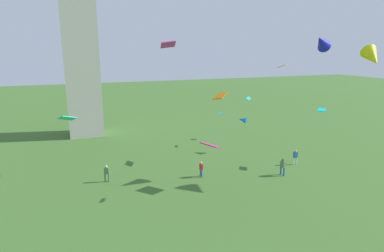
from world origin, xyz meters
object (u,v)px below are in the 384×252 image
object	(u,v)px
kite_flying_0	(168,45)
kite_flying_4	(322,110)
kite_flying_2	(243,120)
person_3	(295,156)
kite_flying_9	(373,57)
kite_flying_10	(249,98)
kite_flying_3	(211,145)
kite_flying_7	(67,118)
person_1	(107,172)
kite_flying_6	(322,42)
person_2	(201,168)
kite_flying_1	(220,96)
person_0	(283,166)
kite_flying_8	(221,113)
kite_flying_5	(283,66)

from	to	relation	value
kite_flying_0	kite_flying_4	xyz separation A→B (m)	(15.85, -4.83, -6.88)
kite_flying_0	kite_flying_2	xyz separation A→B (m)	(10.34, 2.57, -9.07)
person_3	kite_flying_9	distance (m)	12.73
person_3	kite_flying_10	world-z (taller)	kite_flying_10
kite_flying_3	kite_flying_7	xyz separation A→B (m)	(-12.04, 1.82, 3.11)
person_1	kite_flying_6	world-z (taller)	kite_flying_6
person_1	person_2	world-z (taller)	person_1
person_1	kite_flying_6	distance (m)	24.35
kite_flying_10	kite_flying_0	bearing A→B (deg)	-7.35
person_1	kite_flying_0	xyz separation A→B (m)	(6.89, 1.35, 12.17)
kite_flying_1	kite_flying_10	xyz separation A→B (m)	(8.08, 7.20, -1.77)
kite_flying_1	person_3	bearing A→B (deg)	-72.68
person_0	kite_flying_8	xyz separation A→B (m)	(-1.16, 12.26, 3.29)
kite_flying_3	kite_flying_5	xyz separation A→B (m)	(5.53, -2.58, 7.23)
person_1	kite_flying_3	distance (m)	10.58
kite_flying_7	kite_flying_10	size ratio (longest dim) A/B	1.62
person_3	kite_flying_3	xyz separation A→B (m)	(-11.40, -2.01, 3.11)
kite_flying_0	kite_flying_1	size ratio (longest dim) A/B	0.81
kite_flying_2	kite_flying_8	world-z (taller)	kite_flying_2
kite_flying_5	person_1	bearing A→B (deg)	-132.27
kite_flying_6	kite_flying_7	bearing A→B (deg)	-122.96
person_0	kite_flying_9	distance (m)	13.15
kite_flying_4	kite_flying_5	bearing A→B (deg)	-21.99
person_0	kite_flying_0	distance (m)	16.96
kite_flying_2	kite_flying_4	xyz separation A→B (m)	(5.51, -7.40, 2.19)
kite_flying_8	kite_flying_9	size ratio (longest dim) A/B	0.35
person_1	kite_flying_9	distance (m)	27.26
kite_flying_0	kite_flying_8	xyz separation A→B (m)	(9.01, 6.11, -8.80)
kite_flying_4	kite_flying_6	distance (m)	7.68
kite_flying_5	kite_flying_7	bearing A→B (deg)	-119.81
person_2	kite_flying_3	bearing A→B (deg)	178.44
kite_flying_10	kite_flying_6	bearing A→B (deg)	49.81
kite_flying_3	kite_flying_2	bearing A→B (deg)	100.41
kite_flying_1	kite_flying_4	distance (m)	11.16
kite_flying_2	kite_flying_4	size ratio (longest dim) A/B	0.96
kite_flying_4	kite_flying_5	distance (m)	10.37
kite_flying_5	kite_flying_2	bearing A→B (deg)	150.47
person_0	kite_flying_6	world-z (taller)	kite_flying_6
kite_flying_9	person_0	bearing A→B (deg)	170.53
person_3	kite_flying_0	size ratio (longest dim) A/B	1.07
kite_flying_5	kite_flying_8	size ratio (longest dim) A/B	0.96
person_0	kite_flying_2	distance (m)	9.23
kite_flying_9	kite_flying_10	bearing A→B (deg)	115.93
person_1	person_0	bearing A→B (deg)	-179.46
person_3	kite_flying_10	xyz separation A→B (m)	(0.91, 12.00, 4.82)
kite_flying_10	kite_flying_8	bearing A→B (deg)	-16.99
kite_flying_4	kite_flying_9	xyz separation A→B (m)	(0.81, -4.78, 5.70)
kite_flying_4	person_1	bearing A→B (deg)	-55.16
kite_flying_8	kite_flying_1	bearing A→B (deg)	-5.99
kite_flying_2	kite_flying_6	world-z (taller)	kite_flying_6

